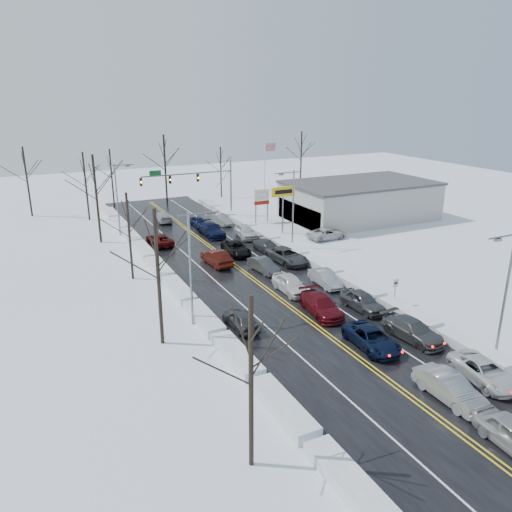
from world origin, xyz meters
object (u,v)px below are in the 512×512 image
tires_plus_sign (283,195)px  dealership_building (359,200)px  oncoming_car_0 (217,265)px  flagpole (266,170)px  traffic_signal_mast (198,180)px

tires_plus_sign → dealership_building: bearing=8.5°
oncoming_car_0 → flagpole: bearing=-131.1°
dealership_building → oncoming_car_0: dealership_building is taller
traffic_signal_mast → flagpole: flagpole is taller
tires_plus_sign → traffic_signal_mast: bearing=120.5°
dealership_building → oncoming_car_0: 27.58m
traffic_signal_mast → tires_plus_sign: (7.05, -12.00, -0.49)m
flagpole → oncoming_car_0: bearing=-127.7°
traffic_signal_mast → oncoming_car_0: (-5.12, -19.78, -5.48)m
traffic_signal_mast → dealership_building: (20.53, -9.99, -2.82)m
tires_plus_sign → dealership_building: 13.82m
tires_plus_sign → oncoming_car_0: tires_plus_sign is taller
dealership_building → oncoming_car_0: bearing=-159.1°
flagpole → tires_plus_sign: bearing=-108.4°
flagpole → dealership_building: bearing=-53.7°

